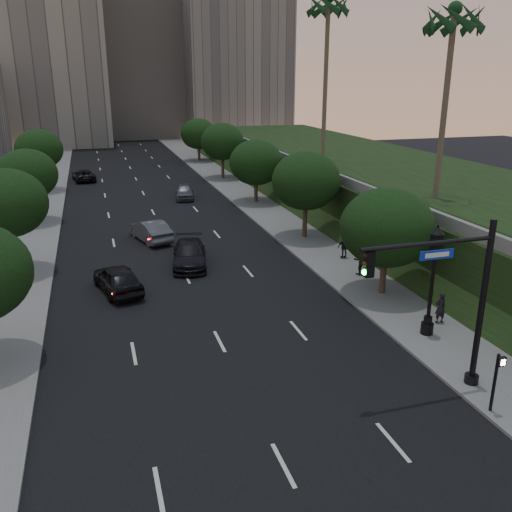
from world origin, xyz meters
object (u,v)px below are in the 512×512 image
object	(u,v)px
traffic_signal_mast	(458,306)
street_lamp	(432,286)
sedan_far_left	(84,175)
pedestrian_b	(361,260)
sedan_mid_left	(150,230)
sedan_near_right	(189,254)
sedan_far_right	(184,191)
sedan_near_left	(118,279)
pedestrian_a	(440,307)
pedestrian_c	(344,246)

from	to	relation	value
traffic_signal_mast	street_lamp	bearing A→B (deg)	66.40
sedan_far_left	pedestrian_b	world-z (taller)	pedestrian_b
sedan_mid_left	sedan_near_right	xyz separation A→B (m)	(1.83, -6.51, -0.04)
sedan_far_left	sedan_near_right	world-z (taller)	sedan_near_right
traffic_signal_mast	sedan_mid_left	distance (m)	26.29
sedan_far_right	sedan_near_left	bearing A→B (deg)	-100.07
sedan_mid_left	pedestrian_b	size ratio (longest dim) A/B	2.63
sedan_near_left	sedan_far_right	size ratio (longest dim) A/B	1.08
sedan_near_right	sedan_far_right	xyz separation A→B (m)	(3.21, 20.72, -0.01)
street_lamp	pedestrian_a	bearing A→B (deg)	34.59
sedan_mid_left	street_lamp	bearing A→B (deg)	102.60
sedan_near_right	pedestrian_a	bearing A→B (deg)	-40.71
pedestrian_a	pedestrian_c	world-z (taller)	pedestrian_c
pedestrian_c	pedestrian_a	bearing A→B (deg)	88.73
sedan_mid_left	traffic_signal_mast	bearing A→B (deg)	94.30
traffic_signal_mast	sedan_near_left	xyz separation A→B (m)	(-12.03, 14.57, -2.85)
street_lamp	sedan_near_left	distance (m)	17.36
street_lamp	sedan_mid_left	size ratio (longest dim) A/B	1.13
sedan_near_left	pedestrian_c	size ratio (longest dim) A/B	2.91
sedan_near_left	sedan_far_left	size ratio (longest dim) A/B	0.96
traffic_signal_mast	sedan_far_right	distance (m)	39.05
sedan_mid_left	sedan_far_right	size ratio (longest dim) A/B	1.11
traffic_signal_mast	sedan_mid_left	size ratio (longest dim) A/B	1.41
traffic_signal_mast	sedan_near_left	size ratio (longest dim) A/B	1.45
sedan_near_right	sedan_far_right	size ratio (longest dim) A/B	1.19
traffic_signal_mast	sedan_mid_left	xyz separation A→B (m)	(-9.04, 24.52, -2.85)
street_lamp	pedestrian_b	distance (m)	8.65
traffic_signal_mast	sedan_near_right	bearing A→B (deg)	111.80
sedan_far_left	sedan_near_right	size ratio (longest dim) A/B	0.94
traffic_signal_mast	pedestrian_c	xyz separation A→B (m)	(3.12, 16.03, -2.69)
street_lamp	sedan_near_left	world-z (taller)	street_lamp
sedan_far_left	pedestrian_a	distance (m)	49.92
pedestrian_b	pedestrian_c	distance (m)	3.21
sedan_near_right	sedan_far_left	bearing A→B (deg)	111.03
street_lamp	traffic_signal_mast	bearing A→B (deg)	-113.60
sedan_far_left	sedan_far_right	xyz separation A→B (m)	(9.91, -13.44, 0.07)
sedan_near_left	pedestrian_a	distance (m)	17.86
pedestrian_a	pedestrian_c	bearing A→B (deg)	-90.28
pedestrian_b	pedestrian_c	size ratio (longest dim) A/B	1.14
traffic_signal_mast	pedestrian_b	bearing A→B (deg)	78.18
sedan_far_left	pedestrian_a	size ratio (longest dim) A/B	3.07
sedan_far_left	pedestrian_c	xyz separation A→B (m)	(17.02, -36.14, 0.28)
sedan_far_left	sedan_mid_left	bearing A→B (deg)	92.22
sedan_far_left	pedestrian_b	xyz separation A→B (m)	(16.59, -39.32, 0.40)
street_lamp	pedestrian_b	bearing A→B (deg)	84.77
sedan_mid_left	sedan_far_left	xyz separation A→B (m)	(-4.86, 27.65, -0.12)
sedan_near_right	pedestrian_b	distance (m)	11.16
sedan_near_right	street_lamp	bearing A→B (deg)	-46.28
pedestrian_a	pedestrian_c	xyz separation A→B (m)	(-0.11, 10.74, 0.01)
sedan_near_right	pedestrian_b	world-z (taller)	pedestrian_b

